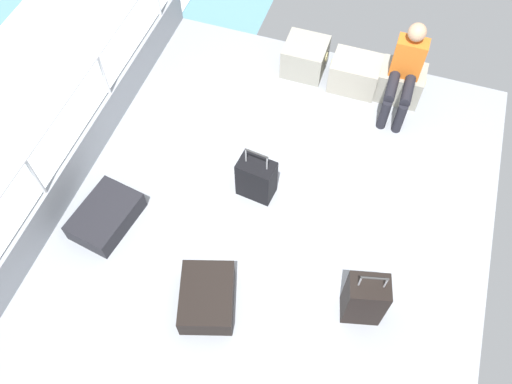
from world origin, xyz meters
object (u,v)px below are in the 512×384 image
Objects in this scene: suitcase_2 at (106,216)px; suitcase_1 at (256,179)px; cargo_crate_1 at (355,73)px; suitcase_3 at (364,299)px; passenger_seated at (405,70)px; cargo_crate_2 at (400,83)px; suitcase_4 at (207,297)px; cargo_crate_0 at (305,57)px.

suitcase_1 is at bearing 31.92° from suitcase_2.
cargo_crate_1 is 2.93m from suitcase_3.
suitcase_1 is (-1.19, -1.70, -0.34)m from passenger_seated.
cargo_crate_2 is at bearing 57.73° from suitcase_1.
suitcase_2 is at bearing -126.39° from cargo_crate_1.
suitcase_4 is (1.32, -0.50, 0.02)m from suitcase_2.
cargo_crate_2 is 0.74× the size of suitcase_4.
cargo_crate_0 is 0.89× the size of cargo_crate_1.
cargo_crate_1 is 3.28m from suitcase_4.
cargo_crate_1 is 1.98m from suitcase_1.
passenger_seated is at bearing 93.34° from suitcase_3.
cargo_crate_2 is at bearing 93.13° from suitcase_3.
cargo_crate_1 is 0.55× the size of passenger_seated.
passenger_seated is at bearing 54.99° from suitcase_1.
suitcase_3 is at bearing -76.03° from cargo_crate_1.
passenger_seated is 1.57× the size of suitcase_1.
suitcase_4 is at bearing -165.05° from suitcase_3.
cargo_crate_0 is at bearing 173.13° from cargo_crate_1.
cargo_crate_0 is at bearing 89.43° from suitcase_4.
suitcase_3 is (1.36, -2.91, 0.12)m from cargo_crate_0.
suitcase_4 is (-1.23, -3.04, -0.46)m from passenger_seated.
cargo_crate_0 is 3.22m from suitcase_3.
suitcase_2 is at bearing -133.01° from cargo_crate_2.
cargo_crate_1 is 3.37m from suitcase_2.
suitcase_3 reaches higher than suitcase_1.
suitcase_1 is 0.90× the size of suitcase_2.
cargo_crate_2 reaches higher than suitcase_4.
passenger_seated is at bearing -11.53° from cargo_crate_0.
passenger_seated reaches higher than cargo_crate_0.
suitcase_2 is 1.05× the size of suitcase_4.
suitcase_3 is (1.35, -0.97, 0.07)m from suitcase_1.
suitcase_1 is at bearing 144.27° from suitcase_3.
suitcase_2 is (-1.35, -2.79, -0.09)m from cargo_crate_0.
suitcase_3 is (0.16, -2.67, -0.27)m from passenger_seated.
cargo_crate_2 is 3.74m from suitcase_2.
suitcase_2 is 1.41m from suitcase_4.
cargo_crate_1 reaches higher than suitcase_4.
cargo_crate_2 reaches higher than cargo_crate_1.
cargo_crate_0 is 0.98× the size of cargo_crate_2.
suitcase_1 is (-0.64, -1.87, 0.05)m from cargo_crate_1.
cargo_crate_1 is at bearing -177.95° from cargo_crate_2.
suitcase_4 is (-0.68, -3.21, -0.07)m from cargo_crate_1.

